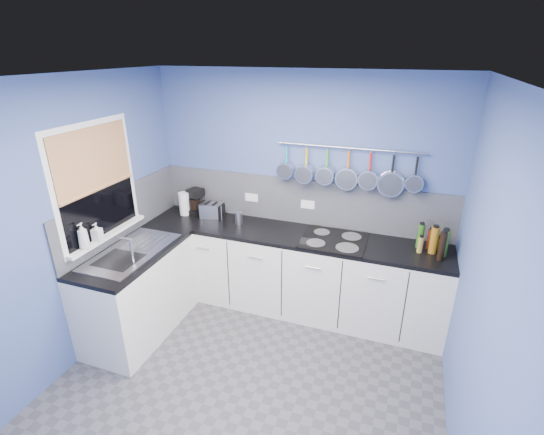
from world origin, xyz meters
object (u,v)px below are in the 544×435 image
Objects in this scene: soap_bottle_b at (97,232)px; canister at (239,218)px; toaster at (212,210)px; paper_towel at (184,204)px; hob at (334,240)px; coffee_maker at (195,202)px; soap_bottle_a at (83,236)px.

canister is (0.92, 1.10, -0.17)m from soap_bottle_b.
toaster is at bearing 171.38° from canister.
hob is at bearing -3.25° from paper_towel.
paper_towel reaches higher than hob.
coffee_maker is 0.23m from toaster.
paper_towel is 2.08× the size of canister.
coffee_maker reaches higher than hob.
soap_bottle_a is at bearing -149.34° from hob.
soap_bottle_a reaches higher than canister.
paper_towel is 0.33m from toaster.
coffee_maker is at bearing 32.57° from paper_towel.
canister is at bearing -25.34° from toaster.
coffee_maker is at bearing 76.16° from soap_bottle_a.
hob is (1.99, 1.02, -0.23)m from soap_bottle_b.
canister is at bearing -1.67° from paper_towel.
soap_bottle_a is at bearing -126.03° from canister.
soap_bottle_b is (0.00, 0.16, -0.03)m from soap_bottle_a.
soap_bottle_a is 1.39× the size of soap_bottle_b.
soap_bottle_b is at bearing -92.69° from coffee_maker.
soap_bottle_b is at bearing -132.41° from toaster.
soap_bottle_a is 1.57m from canister.
canister is at bearing 53.97° from soap_bottle_a.
soap_bottle_b is 1.44m from canister.
toaster is at bearing 64.31° from soap_bottle_b.
paper_towel is 1.05× the size of toaster.
coffee_maker reaches higher than paper_towel.
toaster is at bearing 174.63° from hob.
canister is at bearing 4.52° from coffee_maker.
hob is (1.76, -0.10, -0.13)m from paper_towel.
hob is (1.99, 1.18, -0.26)m from soap_bottle_a.
soap_bottle_b is 1.15m from paper_towel.
paper_towel is 0.41× the size of hob.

